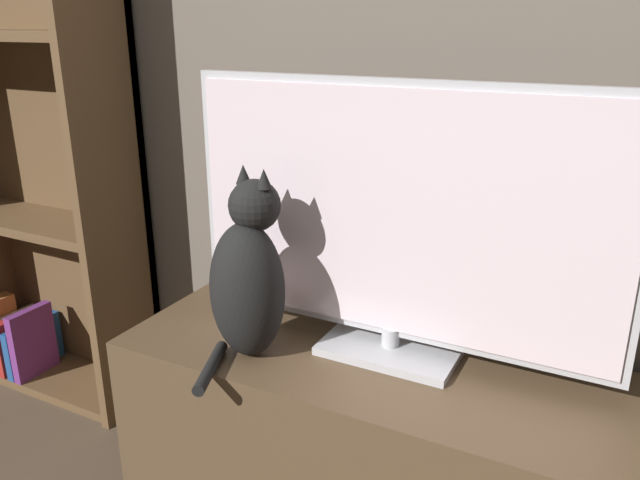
% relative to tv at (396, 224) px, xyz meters
% --- Properties ---
extents(tv_stand, '(1.40, 0.46, 0.47)m').
position_rel_tv_xyz_m(tv_stand, '(0.05, -0.06, -0.56)').
color(tv_stand, brown).
rests_on(tv_stand, ground_plane).
extents(tv, '(1.04, 0.20, 0.65)m').
position_rel_tv_xyz_m(tv, '(0.00, 0.00, 0.00)').
color(tv, '#B7B7BC').
rests_on(tv, tv_stand).
extents(cat, '(0.22, 0.32, 0.46)m').
position_rel_tv_xyz_m(cat, '(-0.30, -0.16, -0.14)').
color(cat, black).
rests_on(cat, tv_stand).
extents(bookshelf, '(0.72, 0.28, 1.80)m').
position_rel_tv_xyz_m(bookshelf, '(-1.28, 0.09, 0.04)').
color(bookshelf, brown).
rests_on(bookshelf, ground_plane).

